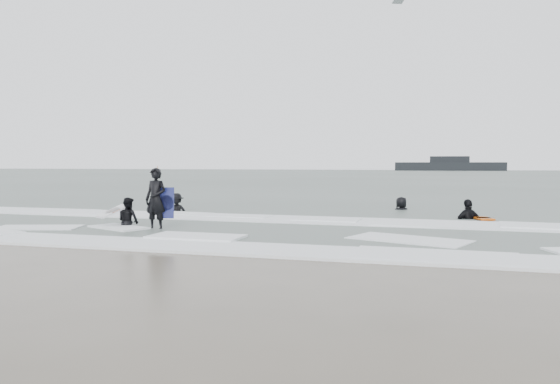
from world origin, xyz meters
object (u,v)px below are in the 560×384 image
(surfer_right_far, at_px, (401,211))
(vessel_horizon, at_px, (449,165))
(surfer_wading, at_px, (128,228))
(surfer_centre, at_px, (156,230))
(surfer_breaker, at_px, (177,212))
(surfer_right_near, at_px, (468,220))
(buoy, at_px, (158,172))

(surfer_right_far, distance_m, vessel_horizon, 137.49)
(surfer_wading, xyz_separation_m, surfer_right_far, (7.80, 9.12, 0.00))
(surfer_centre, height_order, surfer_breaker, surfer_centre)
(surfer_right_near, xyz_separation_m, vessel_horizon, (-1.06, 140.83, 1.51))
(surfer_breaker, height_order, buoy, buoy)
(surfer_wading, distance_m, vessel_horizon, 146.90)
(surfer_breaker, relative_size, surfer_right_far, 0.95)
(surfer_right_far, distance_m, buoy, 82.14)
(surfer_right_far, height_order, vessel_horizon, vessel_horizon)
(surfer_wading, xyz_separation_m, surfer_right_near, (10.48, 5.76, 0.00))
(surfer_breaker, height_order, surfer_right_far, surfer_right_far)
(surfer_right_near, distance_m, buoy, 86.44)
(surfer_wading, height_order, vessel_horizon, vessel_horizon)
(surfer_right_far, bearing_deg, vessel_horizon, -122.93)
(vessel_horizon, bearing_deg, buoy, -125.49)
(surfer_right_far, height_order, buoy, buoy)
(surfer_wading, relative_size, surfer_right_far, 0.87)
(surfer_breaker, distance_m, surfer_right_near, 11.67)
(surfer_right_far, xyz_separation_m, vessel_horizon, (1.62, 137.47, 1.51))
(surfer_right_far, bearing_deg, buoy, -84.90)
(surfer_wading, height_order, surfer_right_far, surfer_right_far)
(surfer_right_near, xyz_separation_m, surfer_right_far, (-2.68, 3.36, 0.00))
(surfer_centre, height_order, surfer_wading, surfer_centre)
(surfer_right_far, relative_size, buoy, 1.07)
(buoy, xyz_separation_m, vessel_horizon, (51.46, 72.18, 1.09))
(surfer_centre, distance_m, buoy, 86.30)
(surfer_breaker, bearing_deg, surfer_wading, -91.50)
(buoy, bearing_deg, surfer_centre, -59.95)
(surfer_wading, distance_m, buoy, 85.47)
(surfer_right_near, height_order, surfer_right_far, surfer_right_near)
(surfer_centre, bearing_deg, surfer_right_far, 60.11)
(buoy, bearing_deg, surfer_right_near, -52.58)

